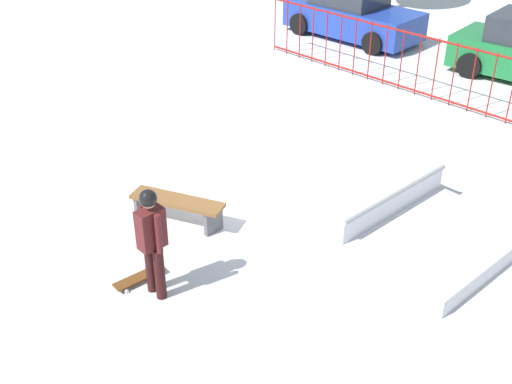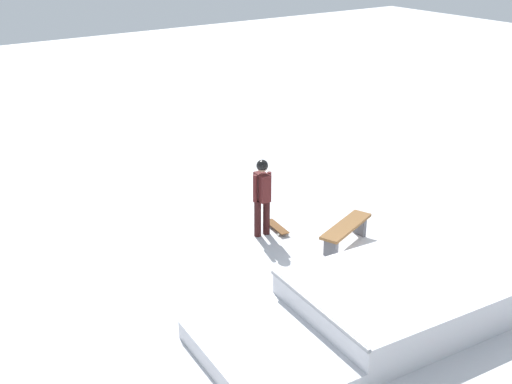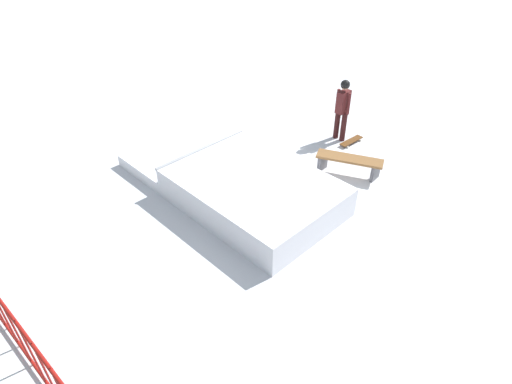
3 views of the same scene
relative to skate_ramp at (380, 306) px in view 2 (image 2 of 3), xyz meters
name	(u,v)px [view 2 (image 2 of 3)]	position (x,y,z in m)	size (l,w,h in m)	color
ground_plane	(423,287)	(-1.48, -0.33, -0.32)	(60.00, 60.00, 0.00)	silver
skate_ramp	(380,306)	(0.00, 0.00, 0.00)	(5.60, 3.04, 0.74)	silver
skater	(262,192)	(-0.29, -3.83, 0.69)	(0.44, 0.40, 1.73)	black
skateboard	(277,227)	(-0.69, -3.83, -0.24)	(0.34, 0.82, 0.09)	#593314
park_bench	(346,230)	(-1.42, -2.42, 0.04)	(1.64, 0.95, 0.48)	brown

